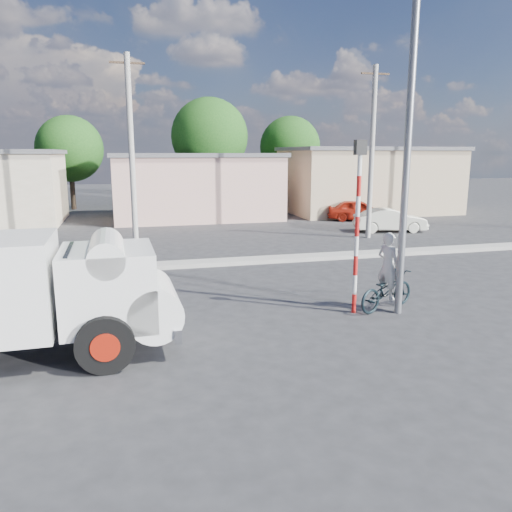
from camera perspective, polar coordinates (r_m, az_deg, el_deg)
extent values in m
plane|color=#28272A|center=(10.85, -0.99, -10.21)|extent=(120.00, 120.00, 0.00)
cube|color=#99968E|center=(18.37, -6.96, -0.87)|extent=(40.00, 0.80, 0.16)
cylinder|color=black|center=(9.84, -16.85, -9.65)|extent=(1.11, 0.34, 1.10)
cylinder|color=#B11D0C|center=(9.84, -16.85, -9.65)|extent=(0.55, 0.37, 0.54)
cylinder|color=black|center=(11.83, -16.72, -6.01)|extent=(1.11, 0.34, 1.10)
cylinder|color=#B11D0C|center=(11.83, -16.72, -6.01)|extent=(0.55, 0.37, 0.54)
cube|color=black|center=(11.01, -26.31, -7.65)|extent=(4.63, 1.39, 0.18)
cube|color=white|center=(10.58, -16.50, -3.27)|extent=(1.84, 2.09, 1.55)
cylinder|color=white|center=(10.72, -11.79, -5.35)|extent=(1.14, 2.07, 1.10)
cylinder|color=white|center=(10.43, -16.73, 0.46)|extent=(0.74, 2.07, 0.70)
cube|color=silver|center=(10.87, -9.58, -7.24)|extent=(0.18, 2.16, 0.28)
cube|color=black|center=(10.52, -20.47, -1.10)|extent=(0.11, 1.71, 0.70)
imported|color=black|center=(13.55, 14.70, -3.82)|extent=(2.07, 1.38, 1.03)
imported|color=silver|center=(13.46, 14.78, -2.33)|extent=(0.63, 0.75, 1.76)
imported|color=silver|center=(27.03, 15.08, 3.98)|extent=(3.87, 2.03, 1.21)
imported|color=#A71F0F|center=(31.05, 11.64, 5.15)|extent=(4.04, 2.77, 1.28)
cylinder|color=red|center=(13.15, 11.13, -5.32)|extent=(0.11, 0.11, 0.50)
cylinder|color=white|center=(13.01, 11.21, -3.22)|extent=(0.11, 0.11, 0.50)
cylinder|color=red|center=(12.90, 11.30, -1.07)|extent=(0.11, 0.11, 0.50)
cylinder|color=white|center=(12.80, 11.39, 1.11)|extent=(0.11, 0.11, 0.50)
cylinder|color=red|center=(12.72, 11.48, 3.33)|extent=(0.11, 0.11, 0.50)
cylinder|color=white|center=(12.66, 11.57, 5.57)|extent=(0.11, 0.11, 0.50)
cylinder|color=red|center=(12.61, 11.67, 7.83)|extent=(0.11, 0.11, 0.50)
cylinder|color=white|center=(12.59, 11.76, 10.10)|extent=(0.11, 0.11, 0.50)
cube|color=black|center=(12.59, 11.84, 12.05)|extent=(0.28, 0.18, 0.36)
cylinder|color=slate|center=(12.87, 17.02, 13.21)|extent=(0.18, 0.18, 9.00)
cube|color=#D9AA95|center=(32.15, -6.97, 7.78)|extent=(10.00, 7.00, 3.80)
cube|color=#59595B|center=(32.08, -7.06, 11.38)|extent=(10.30, 7.30, 0.24)
cube|color=tan|center=(35.81, 12.61, 8.30)|extent=(11.00, 7.00, 4.20)
cube|color=#59595B|center=(35.76, 12.77, 11.85)|extent=(11.30, 7.30, 0.24)
cylinder|color=#38281E|center=(39.02, -20.25, 7.58)|extent=(0.36, 0.36, 3.47)
sphere|color=#285C1B|center=(38.95, -20.53, 11.40)|extent=(4.71, 4.71, 4.71)
cylinder|color=#38281E|center=(38.37, -5.24, 8.73)|extent=(0.36, 0.36, 4.20)
sphere|color=#285C1B|center=(38.33, -5.33, 13.44)|extent=(5.70, 5.70, 5.70)
cylinder|color=#38281E|center=(42.03, 3.85, 8.63)|extent=(0.36, 0.36, 3.64)
sphere|color=#285C1B|center=(41.98, 3.91, 12.35)|extent=(4.94, 4.94, 4.94)
cylinder|color=#99968E|center=(21.78, -14.03, 11.23)|extent=(0.24, 0.24, 8.00)
cube|color=#38281E|center=(22.07, -14.53, 20.60)|extent=(1.40, 0.08, 0.08)
cylinder|color=#99968E|center=(24.58, 13.08, 11.28)|extent=(0.24, 0.24, 8.00)
cube|color=#38281E|center=(24.83, 13.48, 19.61)|extent=(1.40, 0.08, 0.08)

